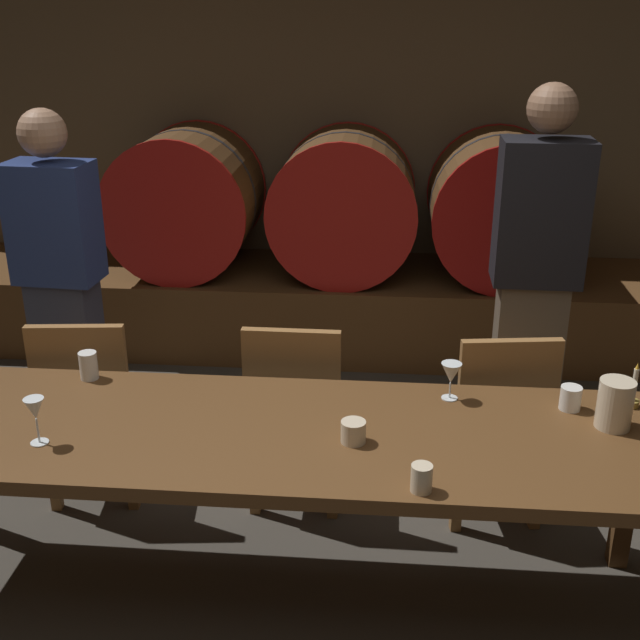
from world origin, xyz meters
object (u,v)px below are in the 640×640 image
(chair_left, at_px, (90,400))
(chair_center, at_px, (295,405))
(guest_left, at_px, (61,282))
(cup_center_left, at_px, (353,432))
(cup_far_right, at_px, (570,398))
(wine_barrel_center, at_px, (344,204))
(guest_right, at_px, (534,284))
(cup_far_left, at_px, (89,366))
(chair_right, at_px, (498,416))
(pitcher, at_px, (615,404))
(wine_glass_right, at_px, (451,374))
(wine_barrel_left, at_px, (187,201))
(dining_table, at_px, (267,445))
(candle_center, at_px, (633,395))
(cup_center_right, at_px, (422,478))
(wine_glass_center, at_px, (35,410))
(wine_barrel_right, at_px, (502,207))

(chair_left, bearing_deg, chair_center, 175.81)
(guest_left, bearing_deg, cup_center_left, 145.69)
(cup_far_right, bearing_deg, wine_barrel_center, 112.94)
(guest_right, bearing_deg, wine_barrel_center, -55.34)
(cup_far_left, bearing_deg, chair_right, 10.28)
(chair_left, xyz_separation_m, pitcher, (2.05, -0.50, 0.34))
(chair_center, height_order, wine_glass_right, same)
(pitcher, height_order, cup_center_left, pitcher)
(wine_barrel_left, xyz_separation_m, dining_table, (0.87, -2.46, -0.26))
(dining_table, relative_size, candle_center, 16.52)
(cup_far_left, bearing_deg, dining_table, -23.81)
(wine_barrel_center, height_order, chair_center, wine_barrel_center)
(cup_center_right, bearing_deg, cup_center_left, 128.97)
(chair_right, distance_m, guest_right, 0.64)
(chair_right, bearing_deg, dining_table, 27.40)
(pitcher, xyz_separation_m, cup_center_right, (-0.67, -0.45, -0.04))
(cup_far_left, bearing_deg, wine_barrel_left, 93.46)
(guest_right, height_order, cup_far_right, guest_right)
(wine_barrel_center, bearing_deg, dining_table, -92.83)
(wine_glass_center, bearing_deg, dining_table, 12.46)
(wine_barrel_center, relative_size, cup_far_right, 10.18)
(chair_center, relative_size, pitcher, 5.08)
(guest_left, bearing_deg, chair_right, 171.13)
(wine_barrel_left, distance_m, wine_glass_right, 2.65)
(wine_barrel_left, bearing_deg, cup_far_left, -86.54)
(guest_left, bearing_deg, wine_barrel_right, -144.15)
(candle_center, bearing_deg, chair_left, 171.08)
(wine_barrel_right, distance_m, guest_left, 2.62)
(pitcher, relative_size, cup_far_left, 1.59)
(wine_glass_center, bearing_deg, candle_center, 12.13)
(wine_barrel_right, bearing_deg, cup_center_right, -101.45)
(dining_table, height_order, wine_glass_right, wine_glass_right)
(cup_far_left, bearing_deg, chair_center, 22.65)
(wine_barrel_center, distance_m, guest_right, 1.68)
(candle_center, bearing_deg, wine_glass_right, 179.61)
(wine_barrel_center, bearing_deg, guest_left, -132.71)
(chair_right, bearing_deg, cup_center_right, 61.46)
(wine_barrel_right, distance_m, chair_center, 2.15)
(dining_table, height_order, chair_left, chair_left)
(chair_left, bearing_deg, candle_center, 164.85)
(wine_glass_center, bearing_deg, guest_right, 34.38)
(dining_table, height_order, candle_center, candle_center)
(candle_center, bearing_deg, chair_right, 140.14)
(chair_left, xyz_separation_m, candle_center, (2.16, -0.34, 0.29))
(chair_left, xyz_separation_m, cup_far_right, (1.93, -0.38, 0.29))
(guest_left, relative_size, wine_glass_right, 11.70)
(cup_center_left, bearing_deg, wine_glass_right, 45.14)
(wine_barrel_right, height_order, dining_table, wine_barrel_right)
(wine_barrel_center, height_order, cup_center_left, wine_barrel_center)
(guest_left, xyz_separation_m, cup_far_left, (0.40, -0.76, -0.06))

